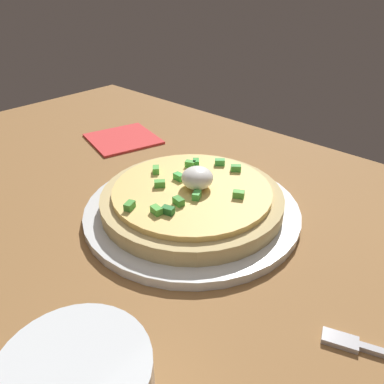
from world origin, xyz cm
name	(u,v)px	position (x,y,z in cm)	size (l,w,h in cm)	color
dining_table	(149,213)	(0.00, 0.00, 1.31)	(100.48, 64.61, 2.63)	olive
plate	(192,210)	(-5.45, -2.35, 3.17)	(25.88, 25.88, 1.09)	silver
pizza	(192,197)	(-5.46, -2.36, 5.02)	(21.69, 21.69, 5.12)	tan
napkin	(123,139)	(19.07, -11.12, 2.83)	(10.93, 10.93, 0.40)	#D93A3A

